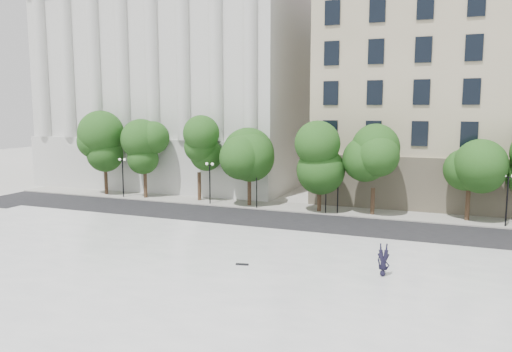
% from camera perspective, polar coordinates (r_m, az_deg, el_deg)
% --- Properties ---
extents(ground, '(160.00, 160.00, 0.00)m').
position_cam_1_polar(ground, '(26.53, -13.79, -13.09)').
color(ground, beige).
rests_on(ground, ground).
extents(plaza, '(44.00, 22.00, 0.45)m').
position_cam_1_polar(plaza, '(28.81, -10.34, -10.81)').
color(plaza, white).
rests_on(plaza, ground).
extents(street, '(60.00, 8.00, 0.02)m').
position_cam_1_polar(street, '(41.89, 0.47, -5.08)').
color(street, black).
rests_on(street, ground).
extents(far_sidewalk, '(60.00, 4.00, 0.12)m').
position_cam_1_polar(far_sidewalk, '(47.41, 3.04, -3.51)').
color(far_sidewalk, '#A19D94').
rests_on(far_sidewalk, ground).
extents(building_west, '(31.50, 27.65, 25.60)m').
position_cam_1_polar(building_west, '(66.74, -7.08, 10.79)').
color(building_west, beige).
rests_on(building_west, ground).
extents(building_east, '(36.00, 26.15, 23.00)m').
position_cam_1_polar(building_east, '(59.39, 26.88, 8.71)').
color(building_east, '#BAAC8E').
rests_on(building_east, ground).
extents(traffic_light_west, '(0.37, 1.56, 4.12)m').
position_cam_1_polar(traffic_light_west, '(45.91, 0.08, 0.62)').
color(traffic_light_west, black).
rests_on(traffic_light_west, ground).
extents(traffic_light_east, '(1.05, 1.92, 4.27)m').
position_cam_1_polar(traffic_light_east, '(43.98, 8.05, 0.43)').
color(traffic_light_east, black).
rests_on(traffic_light_east, ground).
extents(person_lying, '(0.83, 1.83, 0.48)m').
position_cam_1_polar(person_lying, '(27.91, 14.32, -10.54)').
color(person_lying, black).
rests_on(person_lying, plaza).
extents(skateboard, '(0.75, 0.33, 0.07)m').
position_cam_1_polar(skateboard, '(28.94, -1.59, -10.05)').
color(skateboard, black).
rests_on(skateboard, plaza).
extents(street_trees, '(45.20, 4.83, 7.75)m').
position_cam_1_polar(street_trees, '(45.84, 4.21, 2.47)').
color(street_trees, '#382619').
rests_on(street_trees, ground).
extents(lamp_posts, '(36.76, 0.28, 4.26)m').
position_cam_1_polar(lamp_posts, '(45.56, 2.74, -0.35)').
color(lamp_posts, black).
rests_on(lamp_posts, ground).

